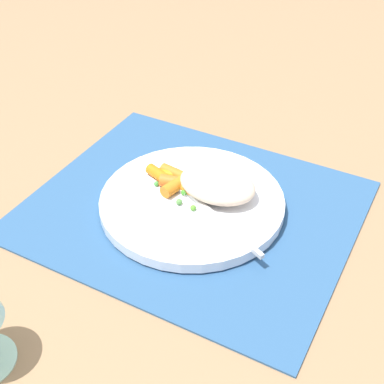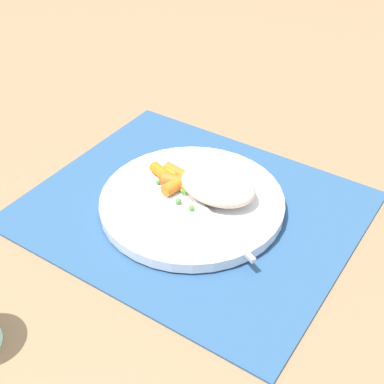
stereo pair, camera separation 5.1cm
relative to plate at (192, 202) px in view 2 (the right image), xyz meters
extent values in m
plane|color=#997551|center=(0.00, 0.00, -0.01)|extent=(2.40, 2.40, 0.00)
cube|color=#2D5684|center=(0.00, 0.00, -0.01)|extent=(0.43, 0.36, 0.01)
cylinder|color=white|center=(0.00, 0.00, 0.00)|extent=(0.25, 0.25, 0.01)
ellipsoid|color=beige|center=(-0.03, -0.02, 0.03)|extent=(0.11, 0.08, 0.04)
cylinder|color=orange|center=(0.01, -0.01, 0.01)|extent=(0.05, 0.02, 0.01)
cylinder|color=orange|center=(0.04, -0.03, 0.01)|extent=(0.05, 0.03, 0.01)
cylinder|color=orange|center=(0.03, 0.00, 0.02)|extent=(0.03, 0.04, 0.02)
cylinder|color=orange|center=(0.04, -0.03, 0.02)|extent=(0.04, 0.02, 0.02)
cylinder|color=orange|center=(0.03, -0.01, 0.02)|extent=(0.05, 0.03, 0.02)
cylinder|color=orange|center=(0.00, -0.02, 0.02)|extent=(0.06, 0.02, 0.02)
cylinder|color=orange|center=(0.06, -0.01, 0.02)|extent=(0.05, 0.03, 0.02)
sphere|color=#57A643|center=(0.00, -0.05, 0.01)|extent=(0.01, 0.01, 0.01)
sphere|color=green|center=(0.05, -0.01, 0.01)|extent=(0.01, 0.01, 0.01)
sphere|color=#5BAA30|center=(-0.01, 0.02, 0.01)|extent=(0.01, 0.01, 0.01)
sphere|color=green|center=(0.01, 0.00, 0.01)|extent=(0.01, 0.01, 0.01)
sphere|color=#499B44|center=(0.00, -0.02, 0.01)|extent=(0.01, 0.01, 0.01)
sphere|color=#4EA23B|center=(0.00, -0.02, 0.01)|extent=(0.01, 0.01, 0.01)
sphere|color=green|center=(0.06, -0.02, 0.01)|extent=(0.01, 0.01, 0.01)
sphere|color=#569945|center=(0.01, 0.02, 0.01)|extent=(0.01, 0.01, 0.01)
sphere|color=green|center=(-0.01, -0.03, 0.01)|extent=(0.01, 0.01, 0.01)
sphere|color=green|center=(0.07, -0.03, 0.01)|extent=(0.01, 0.01, 0.01)
sphere|color=green|center=(0.06, 0.00, 0.01)|extent=(0.01, 0.01, 0.01)
sphere|color=green|center=(0.01, -0.03, 0.01)|extent=(0.01, 0.01, 0.01)
cube|color=silver|center=(0.03, -0.01, 0.01)|extent=(0.05, 0.03, 0.01)
cube|color=silver|center=(-0.06, 0.03, 0.01)|extent=(0.14, 0.07, 0.01)
camera|label=1|loc=(-0.27, 0.50, 0.47)|focal=50.37mm
camera|label=2|loc=(-0.31, 0.47, 0.47)|focal=50.37mm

